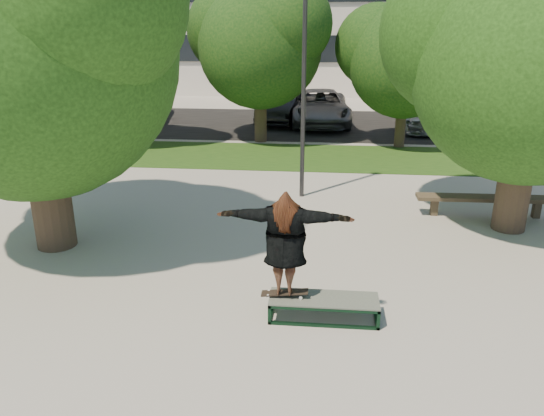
# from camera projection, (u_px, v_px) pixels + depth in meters

# --- Properties ---
(ground) EXTENTS (120.00, 120.00, 0.00)m
(ground) POSITION_uv_depth(u_px,v_px,m) (239.00, 274.00, 10.36)
(ground) COLOR gray
(ground) RESTS_ON ground
(grass_strip) EXTENTS (30.00, 4.00, 0.02)m
(grass_strip) POSITION_uv_depth(u_px,v_px,m) (307.00, 157.00, 19.17)
(grass_strip) COLOR #1B4112
(grass_strip) RESTS_ON ground
(asphalt_strip) EXTENTS (40.00, 8.00, 0.01)m
(asphalt_strip) POSITION_uv_depth(u_px,v_px,m) (291.00, 124.00, 25.36)
(asphalt_strip) COLOR black
(asphalt_strip) RESTS_ON ground
(tree_left) EXTENTS (6.96, 5.95, 7.12)m
(tree_left) POSITION_uv_depth(u_px,v_px,m) (25.00, 35.00, 10.31)
(tree_left) COLOR #38281E
(tree_left) RESTS_ON ground
(tree_right) EXTENTS (6.24, 5.33, 6.51)m
(tree_right) POSITION_uv_depth(u_px,v_px,m) (530.00, 50.00, 11.33)
(tree_right) COLOR #38281E
(tree_right) RESTS_ON ground
(bg_tree_left) EXTENTS (5.28, 4.51, 5.77)m
(bg_tree_left) POSITION_uv_depth(u_px,v_px,m) (112.00, 47.00, 20.10)
(bg_tree_left) COLOR #38281E
(bg_tree_left) RESTS_ON ground
(bg_tree_mid) EXTENTS (5.76, 4.92, 6.24)m
(bg_tree_mid) POSITION_uv_depth(u_px,v_px,m) (258.00, 38.00, 20.44)
(bg_tree_mid) COLOR #38281E
(bg_tree_mid) RESTS_ON ground
(bg_tree_right) EXTENTS (5.04, 4.31, 5.43)m
(bg_tree_right) POSITION_uv_depth(u_px,v_px,m) (404.00, 54.00, 19.62)
(bg_tree_right) COLOR #38281E
(bg_tree_right) RESTS_ON ground
(lamppost) EXTENTS (0.25, 0.15, 6.11)m
(lamppost) POSITION_uv_depth(u_px,v_px,m) (304.00, 82.00, 13.90)
(lamppost) COLOR #2D2D30
(lamppost) RESTS_ON ground
(grind_box) EXTENTS (1.80, 0.60, 0.38)m
(grind_box) POSITION_uv_depth(u_px,v_px,m) (324.00, 308.00, 8.78)
(grind_box) COLOR black
(grind_box) RESTS_ON ground
(skater_rig) EXTENTS (2.18, 0.67, 1.83)m
(skater_rig) POSITION_uv_depth(u_px,v_px,m) (285.00, 243.00, 8.46)
(skater_rig) COLOR white
(skater_rig) RESTS_ON grind_box
(bench) EXTENTS (3.44, 0.53, 0.53)m
(bench) POSITION_uv_depth(u_px,v_px,m) (486.00, 200.00, 13.28)
(bench) COLOR #453A29
(bench) RESTS_ON ground
(car_silver_a) EXTENTS (2.81, 5.06, 1.63)m
(car_silver_a) POSITION_uv_depth(u_px,v_px,m) (145.00, 103.00, 26.23)
(car_silver_a) COLOR #AFB0B4
(car_silver_a) RESTS_ON asphalt_strip
(car_dark) EXTENTS (2.22, 4.88, 1.55)m
(car_dark) POSITION_uv_depth(u_px,v_px,m) (282.00, 106.00, 25.62)
(car_dark) COLOR black
(car_dark) RESTS_ON asphalt_strip
(car_grey) EXTENTS (2.93, 5.82, 1.58)m
(car_grey) POSITION_uv_depth(u_px,v_px,m) (321.00, 107.00, 25.04)
(car_grey) COLOR #5E5E63
(car_grey) RESTS_ON asphalt_strip
(car_silver_b) EXTENTS (2.04, 4.98, 1.44)m
(car_silver_b) POSITION_uv_depth(u_px,v_px,m) (422.00, 112.00, 24.08)
(car_silver_b) COLOR #B1B1B6
(car_silver_b) RESTS_ON asphalt_strip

